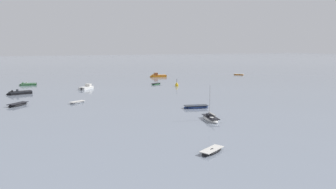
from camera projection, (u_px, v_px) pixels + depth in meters
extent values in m
ellipsoid|color=#23602D|center=(156.00, 84.00, 95.77)|extent=(3.77, 2.62, 0.57)
cube|color=black|center=(156.00, 83.00, 95.73)|extent=(3.50, 2.48, 0.08)
cube|color=black|center=(156.00, 84.00, 95.74)|extent=(0.67, 1.10, 0.06)
ellipsoid|color=navy|center=(196.00, 107.00, 59.23)|extent=(4.96, 2.61, 0.75)
cube|color=#33383F|center=(196.00, 105.00, 59.18)|extent=(4.59, 2.50, 0.10)
cube|color=#33383F|center=(196.00, 106.00, 59.20)|extent=(0.61, 1.48, 0.07)
ellipsoid|color=white|center=(210.00, 119.00, 49.50)|extent=(2.62, 5.34, 0.88)
cube|color=black|center=(211.00, 117.00, 49.45)|extent=(2.30, 4.56, 0.09)
cube|color=black|center=(210.00, 115.00, 49.66)|extent=(1.11, 1.39, 0.32)
cylinder|color=#B7BABF|center=(210.00, 100.00, 49.52)|extent=(0.09, 0.09, 4.86)
cylinder|color=beige|center=(212.00, 114.00, 48.75)|extent=(0.76, 2.80, 0.18)
ellipsoid|color=gray|center=(77.00, 102.00, 64.38)|extent=(3.60, 2.76, 0.55)
cube|color=silver|center=(77.00, 101.00, 64.34)|extent=(3.35, 2.61, 0.07)
cube|color=silver|center=(77.00, 102.00, 64.35)|extent=(0.72, 1.04, 0.05)
ellipsoid|color=black|center=(18.00, 105.00, 61.61)|extent=(4.21, 4.38, 0.72)
cube|color=black|center=(18.00, 103.00, 61.56)|extent=(3.94, 4.09, 0.10)
cube|color=black|center=(18.00, 104.00, 61.58)|extent=(1.22, 1.16, 0.07)
cube|color=black|center=(21.00, 93.00, 76.43)|extent=(5.14, 3.01, 0.95)
cone|color=black|center=(9.00, 94.00, 74.92)|extent=(1.88, 2.18, 1.90)
cube|color=#33383F|center=(20.00, 92.00, 76.35)|extent=(5.25, 3.07, 0.11)
cube|color=#33383F|center=(17.00, 90.00, 75.88)|extent=(0.55, 0.71, 0.53)
cube|color=black|center=(31.00, 92.00, 77.82)|extent=(0.37, 0.43, 0.67)
cube|color=#23602D|center=(29.00, 85.00, 93.92)|extent=(4.23, 2.09, 0.80)
cone|color=#23602D|center=(21.00, 85.00, 93.23)|extent=(1.43, 1.73, 1.61)
cube|color=silver|center=(29.00, 84.00, 93.86)|extent=(4.33, 2.13, 0.09)
cube|color=silver|center=(27.00, 83.00, 93.62)|extent=(0.41, 0.57, 0.45)
cube|color=black|center=(36.00, 84.00, 94.55)|extent=(0.28, 0.34, 0.57)
cube|color=orange|center=(159.00, 76.00, 119.31)|extent=(5.67, 3.23, 1.05)
cone|color=orange|center=(152.00, 76.00, 118.67)|extent=(2.05, 2.39, 2.11)
cube|color=brown|center=(159.00, 75.00, 119.24)|extent=(5.80, 3.29, 0.12)
cube|color=brown|center=(156.00, 74.00, 118.88)|extent=(1.59, 1.88, 0.82)
cube|color=#384751|center=(154.00, 74.00, 118.73)|extent=(0.60, 1.62, 0.65)
cube|color=black|center=(166.00, 76.00, 119.88)|extent=(0.40, 0.48, 0.75)
ellipsoid|color=black|center=(212.00, 151.00, 34.41)|extent=(3.75, 2.72, 0.57)
cube|color=silver|center=(212.00, 149.00, 34.37)|extent=(3.48, 2.57, 0.08)
cube|color=silver|center=(212.00, 150.00, 34.38)|extent=(0.70, 1.08, 0.06)
ellipsoid|color=orange|center=(239.00, 75.00, 127.96)|extent=(3.68, 3.94, 0.63)
cube|color=silver|center=(239.00, 74.00, 127.92)|extent=(3.44, 3.68, 0.08)
cube|color=silver|center=(239.00, 74.00, 127.93)|extent=(1.10, 1.00, 0.06)
cube|color=white|center=(86.00, 88.00, 85.49)|extent=(4.42, 4.50, 0.88)
cone|color=white|center=(91.00, 87.00, 87.67)|extent=(2.23, 2.22, 1.76)
cube|color=silver|center=(86.00, 87.00, 85.49)|extent=(4.51, 4.60, 0.10)
cube|color=silver|center=(88.00, 85.00, 86.37)|extent=(1.74, 1.73, 0.68)
cube|color=#384751|center=(89.00, 85.00, 86.87)|extent=(1.13, 1.10, 0.54)
cube|color=black|center=(81.00, 89.00, 83.44)|extent=(0.44, 0.44, 0.62)
cylinder|color=gold|center=(177.00, 86.00, 91.69)|extent=(0.90, 0.90, 0.70)
cone|color=gold|center=(177.00, 83.00, 91.58)|extent=(0.72, 0.72, 0.70)
cylinder|color=black|center=(177.00, 80.00, 91.46)|extent=(0.10, 0.10, 0.90)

